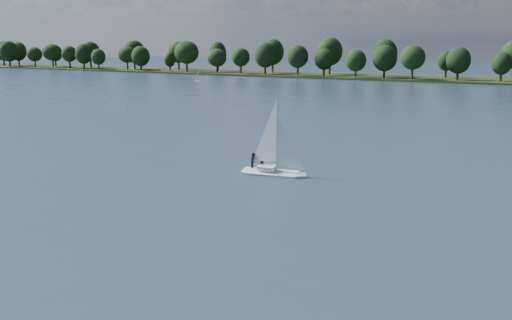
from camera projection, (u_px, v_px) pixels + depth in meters
The scene contains 6 objects.
ground at pixel (361, 111), 119.24m from camera, with size 700.00×700.00×0.00m, color #233342.
far_shore at pixel (463, 80), 214.23m from camera, with size 660.00×40.00×1.50m, color black.
sailboat at pixel (271, 153), 61.16m from camera, with size 6.83×2.88×8.71m.
dinghy_pink at pixel (198, 78), 209.21m from camera, with size 2.92×1.21×4.63m.
pontoon at pixel (81, 71), 283.81m from camera, with size 4.00×2.00×0.50m, color slate.
treeline at pixel (437, 59), 214.47m from camera, with size 562.08×73.97×17.75m.
Camera 1 is at (40.28, -13.98, 14.08)m, focal length 40.00 mm.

